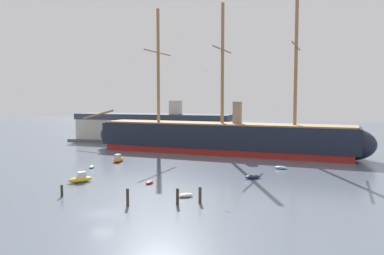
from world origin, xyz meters
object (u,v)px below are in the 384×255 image
Objects in this scene: motorboat_alongside_bow at (118,159)px; mooring_piling_left_pair at (200,195)px; dinghy_mid_right at (253,177)px; motorboat_far_left at (115,145)px; mooring_piling_right_pair at (62,191)px; dockside_warehouse_left at (153,128)px; motorboat_far_right at (333,155)px; motorboat_distant_centre at (232,146)px; dinghy_alongside_stern at (281,168)px; seagull_in_flight at (205,71)px; tall_ship at (222,137)px; mooring_piling_midwater at (177,197)px; dinghy_foreground_right at (186,195)px; dinghy_near_centre at (149,182)px; dinghy_mid_left at (92,167)px; motorboat_foreground_left at (80,179)px; mooring_piling_nearest at (128,197)px.

motorboat_alongside_bow is 36.82m from mooring_piling_left_pair.
dinghy_mid_right is 0.88× the size of motorboat_far_left.
dockside_warehouse_left is (-12.93, 65.54, 3.55)m from mooring_piling_right_pair.
motorboat_distant_centre is (-25.70, 10.99, 0.05)m from motorboat_far_right.
seagull_in_flight is at bearing -146.82° from dinghy_alongside_stern.
mooring_piling_midwater is (4.18, -47.01, -2.91)m from tall_ship.
tall_ship is 29.19× the size of dinghy_alongside_stern.
dinghy_foreground_right is 0.57× the size of motorboat_alongside_bow.
dinghy_mid_left is at bearing 149.15° from dinghy_near_centre.
motorboat_distant_centre is at bearing 92.83° from seagull_in_flight.
motorboat_distant_centre is (15.88, 50.09, 0.03)m from motorboat_foreground_left.
dinghy_mid_right is (15.44, 8.78, 0.12)m from dinghy_near_centre.
dinghy_mid_right is at bearing -51.04° from dockside_warehouse_left.
dinghy_foreground_right is 0.67× the size of motorboat_far_left.
dinghy_mid_left is 31.86m from dinghy_mid_right.
tall_ship is 18.47× the size of motorboat_alongside_bow.
dinghy_foreground_right is at bearing -84.68° from tall_ship.
mooring_piling_midwater is at bearing -114.84° from motorboat_far_right.
dinghy_near_centre is 1.23× the size of mooring_piling_right_pair.
tall_ship is at bearing 74.94° from mooring_piling_right_pair.
mooring_piling_nearest is (29.62, -52.80, 0.66)m from motorboat_far_left.
dinghy_near_centre is at bearing 100.33° from mooring_piling_nearest.
motorboat_distant_centre is 58.51m from mooring_piling_midwater.
motorboat_distant_centre is (4.51, 47.99, 0.40)m from dinghy_near_centre.
mooring_piling_midwater is at bearing -84.81° from seagull_in_flight.
mooring_piling_right_pair is at bearing -128.54° from dinghy_near_centre.
dinghy_near_centre is 19.11m from dinghy_mid_left.
motorboat_far_left is 0.07× the size of dockside_warehouse_left.
motorboat_foreground_left is 2.01× the size of mooring_piling_left_pair.
seagull_in_flight is at bearing -57.54° from dockside_warehouse_left.
motorboat_distant_centre reaches higher than dinghy_mid_right.
dockside_warehouse_left is (-37.06, 45.84, 4.03)m from dinghy_mid_right.
dinghy_alongside_stern is at bearing 33.18° from seagull_in_flight.
mooring_piling_left_pair is at bearing -45.99° from motorboat_alongside_bow.
motorboat_far_right is 39.89m from seagull_in_flight.
dinghy_alongside_stern is (4.07, 10.43, -0.05)m from dinghy_mid_right.
mooring_piling_left_pair is at bearing -62.84° from dockside_warehouse_left.
mooring_piling_nearest is 1.08× the size of mooring_piling_left_pair.
tall_ship is 11.88m from motorboat_distant_centre.
dinghy_foreground_right is 3.66m from mooring_piling_left_pair.
dockside_warehouse_left is at bearing 101.16° from mooring_piling_right_pair.
dockside_warehouse_left is at bearing 128.96° from dinghy_mid_right.
motorboat_far_left is 1.54× the size of mooring_piling_nearest.
dinghy_foreground_right is 1.10× the size of dinghy_mid_left.
dinghy_alongside_stern is (35.92, 9.41, 0.06)m from dinghy_mid_left.
dinghy_near_centre is 0.95× the size of dinghy_mid_left.
dinghy_foreground_right is 0.04× the size of dockside_warehouse_left.
motorboat_far_left is at bearing 155.97° from dinghy_alongside_stern.
mooring_piling_left_pair reaches higher than dinghy_foreground_right.
seagull_in_flight is at bearing -41.19° from motorboat_far_left.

